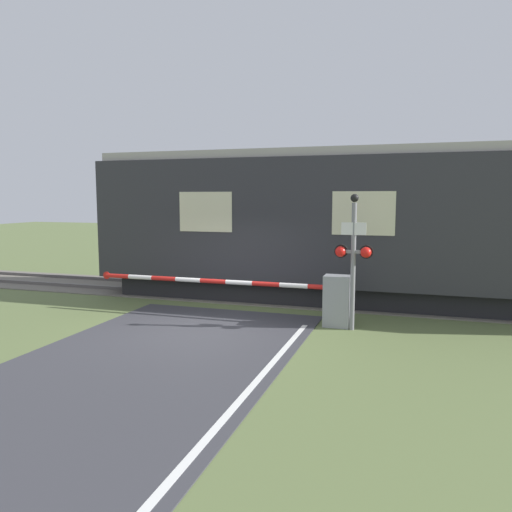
% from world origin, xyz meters
% --- Properties ---
extents(ground_plane, '(80.00, 80.00, 0.00)m').
position_xyz_m(ground_plane, '(0.00, 0.00, 0.00)').
color(ground_plane, '#5B6B3D').
extents(track_bed, '(36.00, 3.20, 0.13)m').
position_xyz_m(track_bed, '(0.00, 4.26, 0.02)').
color(track_bed, '#666056').
rests_on(track_bed, ground_plane).
extents(train, '(15.71, 3.20, 4.30)m').
position_xyz_m(train, '(3.31, 4.26, 2.20)').
color(train, black).
rests_on(train, ground_plane).
extents(crossing_barrier, '(6.59, 0.44, 1.20)m').
position_xyz_m(crossing_barrier, '(2.30, 1.22, 0.66)').
color(crossing_barrier, gray).
rests_on(crossing_barrier, ground_plane).
extents(signal_post, '(0.86, 0.26, 3.06)m').
position_xyz_m(signal_post, '(3.27, 1.01, 1.74)').
color(signal_post, gray).
rests_on(signal_post, ground_plane).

